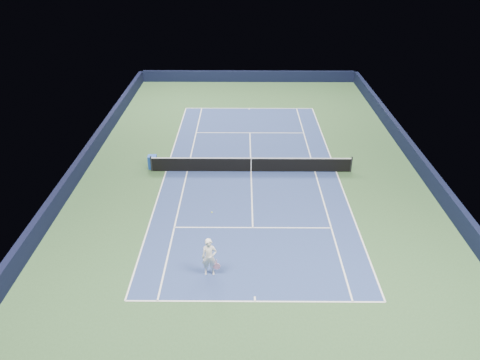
{
  "coord_description": "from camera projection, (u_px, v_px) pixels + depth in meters",
  "views": [
    {
      "loc": [
        -0.53,
        -26.72,
        13.9
      ],
      "look_at": [
        -0.69,
        -3.0,
        1.0
      ],
      "focal_mm": 35.0,
      "sensor_mm": 36.0,
      "label": 1
    }
  ],
  "objects": [
    {
      "name": "sideline_doubles_right",
      "position": [
        336.0,
        172.0,
        30.07
      ],
      "size": [
        0.08,
        23.77,
        0.0
      ],
      "primitive_type": "cube",
      "color": "white",
      "rests_on": "ground"
    },
    {
      "name": "sponsor_cube",
      "position": [
        153.0,
        162.0,
        30.32
      ],
      "size": [
        0.59,
        0.51,
        0.89
      ],
      "color": "#1D47AF",
      "rests_on": "ground"
    },
    {
      "name": "center_service_line",
      "position": [
        251.0,
        171.0,
        30.11
      ],
      "size": [
        0.08,
        12.8,
        0.0
      ],
      "primitive_type": "cube",
      "color": "white",
      "rests_on": "ground"
    },
    {
      "name": "sideline_doubles_left",
      "position": [
        166.0,
        171.0,
        30.14
      ],
      "size": [
        0.08,
        23.77,
        0.0
      ],
      "primitive_type": "cube",
      "color": "white",
      "rests_on": "ground"
    },
    {
      "name": "wall_right",
      "position": [
        421.0,
        164.0,
        29.78
      ],
      "size": [
        0.35,
        40.0,
        1.1
      ],
      "primitive_type": "cube",
      "color": "black",
      "rests_on": "ground"
    },
    {
      "name": "baseline_near",
      "position": [
        255.0,
        301.0,
        19.66
      ],
      "size": [
        10.97,
        0.08,
        0.0
      ],
      "primitive_type": "cube",
      "color": "white",
      "rests_on": "ground"
    },
    {
      "name": "tennis_net",
      "position": [
        251.0,
        164.0,
        29.87
      ],
      "size": [
        12.9,
        0.1,
        1.07
      ],
      "color": "black",
      "rests_on": "ground"
    },
    {
      "name": "sideline_singles_right",
      "position": [
        315.0,
        172.0,
        30.08
      ],
      "size": [
        0.08,
        23.77,
        0.0
      ],
      "primitive_type": "cube",
      "color": "white",
      "rests_on": "ground"
    },
    {
      "name": "service_line_near",
      "position": [
        253.0,
        228.0,
        24.48
      ],
      "size": [
        8.23,
        0.08,
        0.0
      ],
      "primitive_type": "cube",
      "color": "white",
      "rests_on": "ground"
    },
    {
      "name": "baseline_far",
      "position": [
        249.0,
        108.0,
        40.55
      ],
      "size": [
        10.97,
        0.08,
        0.0
      ],
      "primitive_type": "cube",
      "color": "white",
      "rests_on": "ground"
    },
    {
      "name": "sideline_singles_left",
      "position": [
        187.0,
        171.0,
        30.13
      ],
      "size": [
        0.08,
        23.77,
        0.0
      ],
      "primitive_type": "cube",
      "color": "white",
      "rests_on": "ground"
    },
    {
      "name": "center_mark_far",
      "position": [
        249.0,
        109.0,
        40.42
      ],
      "size": [
        0.08,
        0.3,
        0.0
      ],
      "primitive_type": "cube",
      "color": "white",
      "rests_on": "ground"
    },
    {
      "name": "center_mark_near",
      "position": [
        255.0,
        299.0,
        19.8
      ],
      "size": [
        0.08,
        0.3,
        0.0
      ],
      "primitive_type": "cube",
      "color": "white",
      "rests_on": "ground"
    },
    {
      "name": "service_line_far",
      "position": [
        250.0,
        133.0,
        35.73
      ],
      "size": [
        8.23,
        0.08,
        0.0
      ],
      "primitive_type": "cube",
      "color": "white",
      "rests_on": "ground"
    },
    {
      "name": "court_surface",
      "position": [
        251.0,
        171.0,
        30.11
      ],
      "size": [
        10.97,
        23.77,
        0.01
      ],
      "primitive_type": "cube",
      "color": "navy",
      "rests_on": "ground"
    },
    {
      "name": "wall_far",
      "position": [
        248.0,
        76.0,
        47.27
      ],
      "size": [
        22.0,
        0.35,
        1.1
      ],
      "primitive_type": "cube",
      "color": "black",
      "rests_on": "ground"
    },
    {
      "name": "tennis_player",
      "position": [
        209.0,
        257.0,
        20.81
      ],
      "size": [
        0.84,
        1.28,
        2.69
      ],
      "color": "white",
      "rests_on": "ground"
    },
    {
      "name": "ground",
      "position": [
        251.0,
        171.0,
        30.11
      ],
      "size": [
        40.0,
        40.0,
        0.0
      ],
      "primitive_type": "plane",
      "color": "#2E4E2A",
      "rests_on": "ground"
    },
    {
      "name": "wall_left",
      "position": [
        82.0,
        163.0,
        29.91
      ],
      "size": [
        0.35,
        40.0,
        1.1
      ],
      "primitive_type": "cube",
      "color": "black",
      "rests_on": "ground"
    }
  ]
}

